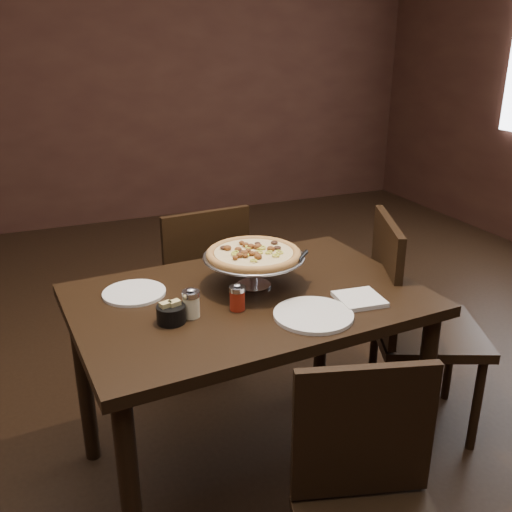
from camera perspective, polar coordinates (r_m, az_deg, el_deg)
name	(u,v)px	position (r m, az deg, el deg)	size (l,w,h in m)	color
room	(277,106)	(1.94, 2.14, 14.74)	(6.04, 7.04, 2.84)	black
dining_table	(249,320)	(2.07, -0.75, -6.42)	(1.27, 0.89, 0.76)	black
pizza_stand	(254,254)	(2.05, -0.24, 0.17)	(0.37, 0.37, 0.15)	silver
parmesan_shaker	(191,303)	(1.86, -6.49, -4.70)	(0.06, 0.06, 0.10)	#F2EABC
pepper_flake_shaker	(237,297)	(1.90, -1.88, -4.15)	(0.05, 0.05, 0.09)	maroon
packet_caddy	(171,313)	(1.85, -8.50, -5.69)	(0.09, 0.09, 0.07)	black
napkin_stack	(360,299)	(2.01, 10.31, -4.26)	(0.15, 0.15, 0.02)	white
plate_left	(134,293)	(2.07, -12.08, -3.62)	(0.22, 0.22, 0.01)	white
plate_near	(313,315)	(1.88, 5.76, -5.88)	(0.26, 0.26, 0.01)	white
serving_spatula	(302,257)	(2.04, 4.63, -0.06)	(0.14, 0.14, 0.02)	silver
chair_far	(199,286)	(2.78, -5.74, -2.97)	(0.45, 0.45, 0.89)	black
chair_side	(411,318)	(2.48, 15.24, -6.03)	(0.58, 0.58, 0.94)	black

